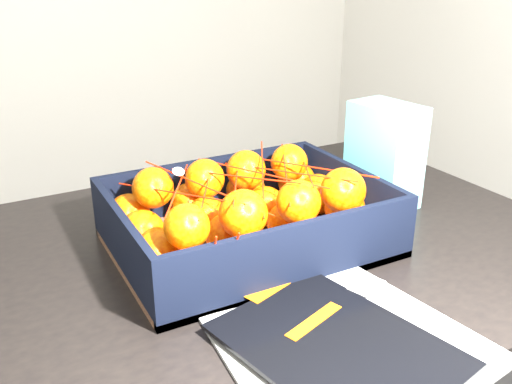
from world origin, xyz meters
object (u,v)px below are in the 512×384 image
table (233,301)px  magazine_stack (343,346)px  retail_carton (384,155)px  produce_crate (248,229)px

table → magazine_stack: size_ratio=3.39×
magazine_stack → retail_carton: bearing=44.9°
magazine_stack → retail_carton: 0.50m
magazine_stack → retail_carton: (0.35, 0.35, 0.09)m
table → magazine_stack: (0.01, -0.30, 0.11)m
table → magazine_stack: 0.32m
table → retail_carton: retail_carton is taller
table → retail_carton: size_ratio=6.01×
magazine_stack → produce_crate: 0.31m
retail_carton → produce_crate: bearing=-179.8°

